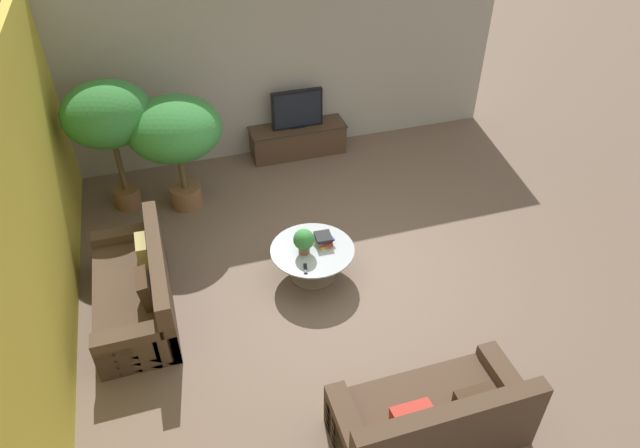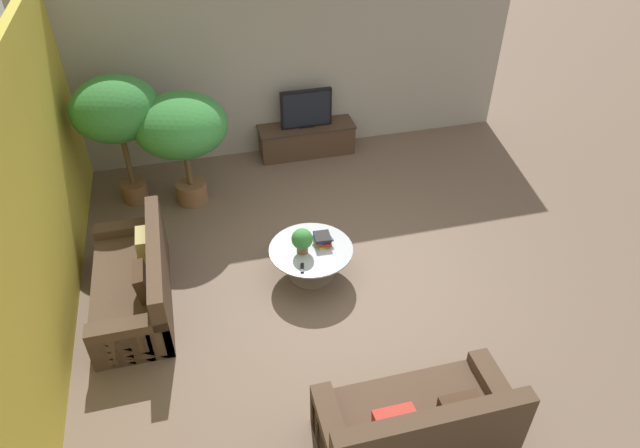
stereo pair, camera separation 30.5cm
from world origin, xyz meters
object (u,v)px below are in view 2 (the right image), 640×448
object	(u,v)px
media_console	(307,139)
couch_by_wall	(136,284)
television	(306,109)
potted_palm_tall	(116,112)
potted_palm_corner	(181,128)
couch_near_entry	(417,424)
potted_plant_tabletop	(302,240)
coffee_table	(311,257)

from	to	relation	value
media_console	couch_by_wall	world-z (taller)	couch_by_wall
media_console	television	size ratio (longest dim) A/B	1.89
potted_palm_tall	potted_palm_corner	distance (m)	0.88
potted_palm_corner	television	bearing A→B (deg)	25.30
media_console	couch_near_entry	size ratio (longest dim) A/B	0.88
media_console	couch_near_entry	bearing A→B (deg)	-92.45
couch_near_entry	potted_plant_tabletop	world-z (taller)	couch_near_entry
television	potted_plant_tabletop	xyz separation A→B (m)	(-0.74, -2.96, -0.19)
media_console	coffee_table	size ratio (longest dim) A/B	1.52
potted_palm_corner	media_console	bearing A→B (deg)	25.34
television	potted_palm_tall	xyz separation A→B (m)	(-2.77, -0.69, 0.63)
potted_palm_tall	potted_palm_corner	xyz separation A→B (m)	(0.81, -0.23, -0.23)
television	potted_palm_tall	size ratio (longest dim) A/B	0.44
media_console	potted_palm_tall	xyz separation A→B (m)	(-2.77, -0.69, 1.18)
television	potted_plant_tabletop	size ratio (longest dim) A/B	2.53
television	couch_by_wall	world-z (taller)	television
couch_by_wall	couch_near_entry	bearing A→B (deg)	44.67
coffee_table	couch_by_wall	distance (m)	2.10
potted_palm_tall	potted_plant_tabletop	distance (m)	3.15
television	coffee_table	xyz separation A→B (m)	(-0.63, -2.93, -0.50)
media_console	couch_near_entry	world-z (taller)	couch_near_entry
media_console	television	distance (m)	0.55
potted_palm_corner	potted_palm_tall	bearing A→B (deg)	164.09
potted_palm_tall	couch_near_entry	bearing A→B (deg)	-61.73
potted_palm_tall	television	bearing A→B (deg)	14.03
couch_by_wall	potted_palm_corner	world-z (taller)	potted_palm_corner
media_console	potted_palm_corner	size ratio (longest dim) A/B	0.94
television	potted_palm_tall	world-z (taller)	potted_palm_tall
potted_palm_tall	media_console	bearing A→B (deg)	14.07
media_console	potted_palm_corner	xyz separation A→B (m)	(-1.96, -0.93, 0.95)
television	potted_palm_corner	world-z (taller)	potted_palm_corner
couch_near_entry	potted_plant_tabletop	xyz separation A→B (m)	(-0.51, 2.45, 0.33)
couch_by_wall	potted_plant_tabletop	size ratio (longest dim) A/B	5.86
couch_by_wall	couch_near_entry	size ratio (longest dim) A/B	1.07
potted_palm_corner	potted_plant_tabletop	distance (m)	2.44
coffee_table	couch_by_wall	bearing A→B (deg)	178.64
television	potted_palm_corner	bearing A→B (deg)	-154.70
media_console	couch_by_wall	distance (m)	3.97
potted_palm_corner	potted_plant_tabletop	bearing A→B (deg)	-59.25
television	potted_palm_tall	distance (m)	2.92
couch_by_wall	potted_palm_tall	xyz separation A→B (m)	(-0.04, 2.19, 1.15)
couch_by_wall	potted_palm_tall	bearing A→B (deg)	-179.04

